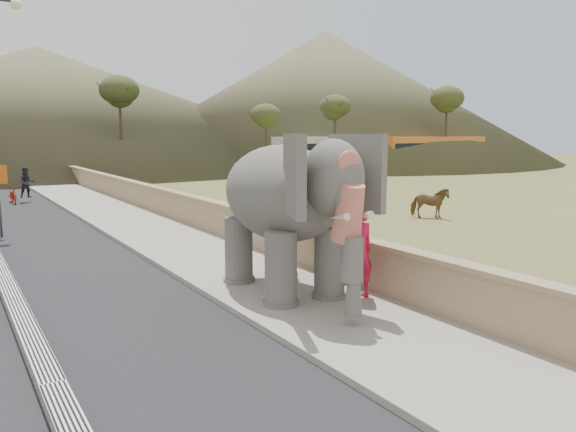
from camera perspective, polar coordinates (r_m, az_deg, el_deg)
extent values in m
plane|color=olive|center=(9.96, 8.13, -11.97)|extent=(160.00, 160.00, 0.00)
cube|color=#9E9687|center=(18.48, -12.11, -2.29)|extent=(3.00, 120.00, 0.15)
cube|color=tan|center=(19.00, -7.47, -0.43)|extent=(0.30, 120.00, 1.10)
sphere|color=#FFF2CC|center=(21.96, -25.93, 18.77)|extent=(0.36, 0.36, 0.36)
cylinder|color=#2D2D33|center=(20.79, -27.24, 0.72)|extent=(0.08, 0.08, 2.00)
imported|color=brown|center=(23.51, 14.19, 1.29)|extent=(1.56, 1.51, 1.26)
imported|color=#ABAAB1|center=(47.14, -3.38, 5.11)|extent=(4.40, 2.20, 1.44)
cube|color=silver|center=(50.38, 4.63, 6.26)|extent=(11.20, 3.62, 3.10)
cube|color=orange|center=(53.88, 14.37, 6.16)|extent=(11.13, 3.15, 3.10)
cone|color=brown|center=(72.69, 3.79, 12.02)|extent=(56.00, 56.00, 16.00)
cone|color=brown|center=(78.00, -23.93, 10.35)|extent=(80.00, 80.00, 14.00)
imported|color=red|center=(11.33, 7.17, -3.58)|extent=(0.70, 0.46, 1.92)
imported|color=maroon|center=(30.72, -26.15, 2.00)|extent=(0.67, 1.79, 0.93)
imported|color=#222227|center=(30.74, -25.01, 3.12)|extent=(0.77, 0.61, 1.55)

